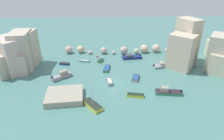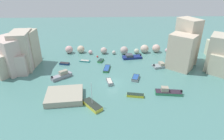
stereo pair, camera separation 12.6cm
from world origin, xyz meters
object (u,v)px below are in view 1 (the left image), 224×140
at_px(moored_boat_0, 160,65).
at_px(moored_boat_6, 64,64).
at_px(moored_boat_8, 110,82).
at_px(moored_boat_11, 107,69).
at_px(moored_boat_10, 135,95).
at_px(moored_boat_1, 93,105).
at_px(moored_boat_3, 168,92).
at_px(moored_boat_9, 85,61).
at_px(moored_boat_2, 136,78).
at_px(moored_boat_4, 131,57).
at_px(moored_boat_5, 101,61).
at_px(channel_buoy, 97,57).
at_px(moored_boat_7, 62,76).
at_px(stone_dock, 65,96).

bearing_deg(moored_boat_0, moored_boat_6, 160.50).
height_order(moored_boat_8, moored_boat_11, moored_boat_8).
bearing_deg(moored_boat_10, moored_boat_1, 30.39).
relative_size(moored_boat_1, moored_boat_3, 0.92).
xyz_separation_m(moored_boat_9, moored_boat_11, (6.69, -5.74, 0.09)).
height_order(moored_boat_1, moored_boat_10, moored_boat_1).
bearing_deg(moored_boat_2, moored_boat_4, -164.44).
height_order(moored_boat_5, moored_boat_8, moored_boat_8).
xyz_separation_m(moored_boat_3, moored_boat_5, (-15.36, 18.39, -0.23)).
xyz_separation_m(moored_boat_6, moored_boat_11, (12.55, -3.82, -0.00)).
height_order(channel_buoy, moored_boat_8, moored_boat_8).
bearing_deg(moored_boat_2, moored_boat_7, -75.80).
height_order(channel_buoy, moored_boat_6, moored_boat_6).
bearing_deg(moored_boat_8, moored_boat_7, -115.10).
xyz_separation_m(channel_buoy, moored_boat_4, (10.90, -1.19, 0.23)).
distance_m(moored_boat_1, moored_boat_7, 15.16).
distance_m(stone_dock, moored_boat_6, 17.89).
bearing_deg(moored_boat_2, moored_boat_11, -110.37).
bearing_deg(moored_boat_8, moored_boat_3, 56.98).
bearing_deg(moored_boat_3, moored_boat_10, 13.81).
bearing_deg(moored_boat_7, moored_boat_1, -94.53).
bearing_deg(moored_boat_3, stone_dock, 9.91).
relative_size(moored_boat_5, moored_boat_6, 0.88).
xyz_separation_m(moored_boat_0, moored_boat_1, (-18.61, -18.02, -0.06)).
bearing_deg(moored_boat_0, moored_boat_11, 169.95).
distance_m(moored_boat_4, moored_boat_5, 10.03).
bearing_deg(moored_boat_10, moored_boat_4, -84.38).
distance_m(stone_dock, moored_boat_5, 20.73).
distance_m(moored_boat_5, moored_boat_6, 10.90).
distance_m(moored_boat_2, moored_boat_6, 22.10).
height_order(moored_boat_1, moored_boat_3, moored_boat_1).
bearing_deg(moored_boat_3, moored_boat_1, 21.57).
xyz_separation_m(channel_buoy, moored_boat_11, (2.92, -8.97, 0.02)).
relative_size(moored_boat_9, moored_boat_11, 0.71).
relative_size(channel_buoy, moored_boat_3, 0.09).
distance_m(channel_buoy, moored_boat_0, 20.01).
distance_m(stone_dock, moored_boat_9, 19.70).
bearing_deg(moored_boat_4, moored_boat_7, 24.55).
bearing_deg(moored_boat_9, channel_buoy, -125.89).
relative_size(stone_dock, moored_boat_1, 1.38).
bearing_deg(channel_buoy, moored_boat_11, -72.00).
xyz_separation_m(channel_buoy, moored_boat_3, (16.49, -21.85, 0.24)).
distance_m(moored_boat_7, moored_boat_9, 11.40).
bearing_deg(moored_boat_3, moored_boat_5, -42.48).
height_order(moored_boat_6, moored_boat_7, moored_boat_7).
relative_size(stone_dock, moored_boat_5, 2.90).
distance_m(moored_boat_2, moored_boat_5, 14.58).
height_order(moored_boat_1, moored_boat_6, moored_boat_1).
relative_size(stone_dock, moored_boat_10, 2.01).
xyz_separation_m(moored_boat_8, moored_boat_11, (-0.58, 7.59, -0.08)).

